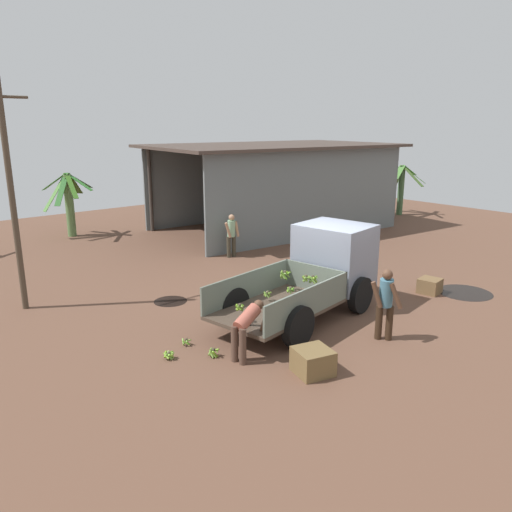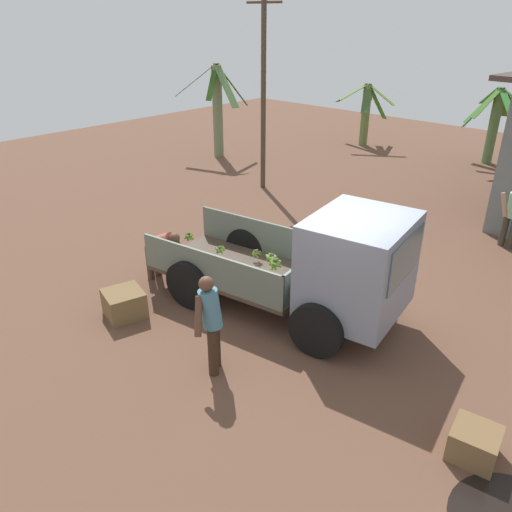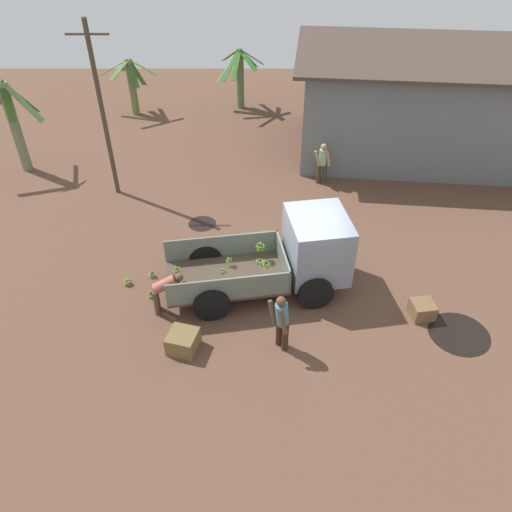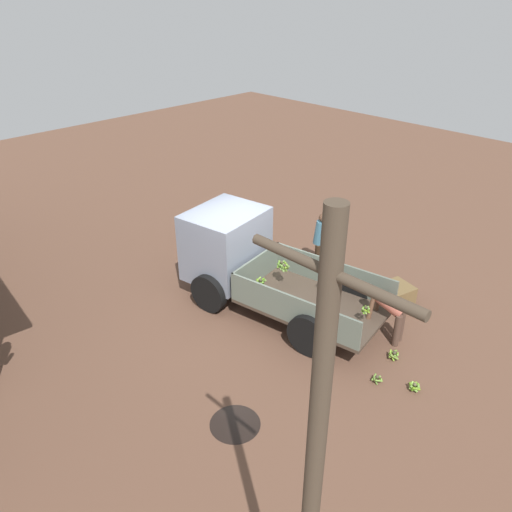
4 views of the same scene
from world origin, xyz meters
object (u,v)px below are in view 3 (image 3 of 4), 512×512
person_worker_loading (165,289)px  person_foreground_visitor (281,320)px  cargo_truck (299,252)px  utility_pole (102,111)px  wooden_crate_0 (183,341)px  banana_bunch_on_ground_2 (152,294)px  banana_bunch_on_ground_0 (128,282)px  wooden_crate_1 (422,309)px  person_bystander_near_shed (323,162)px  banana_bunch_on_ground_1 (152,274)px

person_worker_loading → person_foreground_visitor: bearing=-34.3°
cargo_truck → utility_pole: 7.85m
utility_pole → wooden_crate_0: bearing=-66.5°
person_worker_loading → banana_bunch_on_ground_2: person_worker_loading is taller
banana_bunch_on_ground_0 → wooden_crate_1: size_ratio=0.44×
utility_pole → banana_bunch_on_ground_2: size_ratio=22.05×
person_foreground_visitor → person_bystander_near_shed: person_foreground_visitor is taller
person_foreground_visitor → wooden_crate_0: person_foreground_visitor is taller
person_worker_loading → wooden_crate_1: (6.42, -0.20, -0.50)m
utility_pole → banana_bunch_on_ground_0: (1.32, -4.87, -2.83)m
wooden_crate_0 → person_bystander_near_shed: bearing=62.5°
banana_bunch_on_ground_0 → banana_bunch_on_ground_2: size_ratio=0.94×
person_worker_loading → banana_bunch_on_ground_0: size_ratio=4.74×
cargo_truck → person_bystander_near_shed: cargo_truck is taller
banana_bunch_on_ground_0 → wooden_crate_0: 2.89m
person_bystander_near_shed → wooden_crate_0: (-4.02, -7.73, -0.61)m
person_foreground_visitor → banana_bunch_on_ground_1: (-3.45, 2.54, -0.80)m
banana_bunch_on_ground_2 → wooden_crate_0: size_ratio=0.39×
wooden_crate_0 → banana_bunch_on_ground_0: bearing=128.1°
banana_bunch_on_ground_2 → person_foreground_visitor: bearing=-27.5°
person_bystander_near_shed → banana_bunch_on_ground_0: 7.99m
banana_bunch_on_ground_0 → banana_bunch_on_ground_2: (0.74, -0.50, 0.01)m
person_worker_loading → banana_bunch_on_ground_0: person_worker_loading is taller
cargo_truck → banana_bunch_on_ground_0: bearing=171.3°
banana_bunch_on_ground_1 → wooden_crate_1: size_ratio=0.39×
utility_pole → person_bystander_near_shed: bearing=4.7°
banana_bunch_on_ground_2 → utility_pole: bearing=111.0°
cargo_truck → wooden_crate_0: cargo_truck is taller
person_foreground_visitor → person_bystander_near_shed: size_ratio=1.05×
banana_bunch_on_ground_2 → wooden_crate_0: (1.04, -1.77, 0.13)m
person_worker_loading → wooden_crate_0: (0.55, -1.29, -0.46)m
utility_pole → person_foreground_visitor: (5.38, -7.09, -2.03)m
cargo_truck → utility_pole: size_ratio=0.87×
person_foreground_visitor → person_bystander_near_shed: (1.74, 7.68, -0.05)m
person_bystander_near_shed → banana_bunch_on_ground_0: person_bystander_near_shed is taller
person_worker_loading → wooden_crate_0: bearing=-77.3°
person_worker_loading → wooden_crate_1: size_ratio=2.06×
utility_pole → person_foreground_visitor: 9.13m
person_bystander_near_shed → banana_bunch_on_ground_2: bearing=-33.0°
person_worker_loading → banana_bunch_on_ground_1: size_ratio=5.29×
cargo_truck → person_foreground_visitor: size_ratio=3.03×
banana_bunch_on_ground_1 → wooden_crate_1: 7.20m
utility_pole → person_worker_loading: utility_pole is taller
person_worker_loading → banana_bunch_on_ground_1: person_worker_loading is taller
banana_bunch_on_ground_1 → banana_bunch_on_ground_2: bearing=-80.7°
cargo_truck → banana_bunch_on_ground_0: size_ratio=20.36×
utility_pole → person_foreground_visitor: size_ratio=3.49×
person_bystander_near_shed → banana_bunch_on_ground_2: person_bystander_near_shed is taller
person_bystander_near_shed → person_worker_loading: bearing=-28.1°
wooden_crate_0 → wooden_crate_1: (5.87, 1.09, -0.04)m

